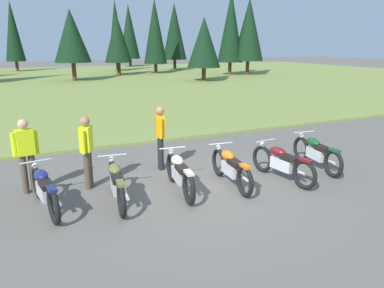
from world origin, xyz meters
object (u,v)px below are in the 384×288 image
at_px(motorcycle_orange, 231,167).
at_px(rider_with_back_turned, 26,152).
at_px(rider_checking_bike, 160,134).
at_px(motorcycle_olive, 117,183).
at_px(motorcycle_maroon, 282,163).
at_px(rider_in_hivis_vest, 87,148).
at_px(motorcycle_cream, 179,173).
at_px(motorcycle_navy, 44,189).
at_px(motorcycle_british_green, 316,152).

distance_m(motorcycle_orange, rider_with_back_turned, 4.56).
xyz_separation_m(rider_with_back_turned, rider_checking_bike, (3.21, 0.30, 0.00)).
xyz_separation_m(motorcycle_olive, rider_with_back_turned, (-1.63, 1.35, 0.51)).
xyz_separation_m(motorcycle_olive, rider_checking_bike, (1.58, 1.66, 0.51)).
bearing_deg(motorcycle_maroon, rider_with_back_turned, 162.95).
height_order(motorcycle_maroon, rider_with_back_turned, rider_with_back_turned).
xyz_separation_m(motorcycle_orange, rider_in_hivis_vest, (-3.03, 1.24, 0.51)).
bearing_deg(rider_checking_bike, motorcycle_maroon, -40.33).
height_order(motorcycle_orange, rider_checking_bike, rider_checking_bike).
xyz_separation_m(motorcycle_olive, motorcycle_cream, (1.41, -0.01, 0.00)).
distance_m(motorcycle_navy, motorcycle_british_green, 6.71).
height_order(motorcycle_cream, motorcycle_british_green, same).
bearing_deg(motorcycle_navy, motorcycle_maroon, -6.50).
distance_m(motorcycle_maroon, rider_in_hivis_vest, 4.60).
relative_size(motorcycle_navy, motorcycle_maroon, 1.00).
relative_size(motorcycle_cream, motorcycle_maroon, 1.00).
xyz_separation_m(motorcycle_cream, motorcycle_orange, (1.24, -0.14, 0.00)).
bearing_deg(motorcycle_cream, motorcycle_olive, 179.78).
distance_m(motorcycle_british_green, rider_in_hivis_vest, 5.84).
distance_m(motorcycle_maroon, motorcycle_british_green, 1.40).
distance_m(motorcycle_olive, motorcycle_orange, 2.65).
relative_size(motorcycle_british_green, rider_with_back_turned, 1.25).
bearing_deg(motorcycle_navy, motorcycle_olive, -10.25).
relative_size(motorcycle_british_green, rider_checking_bike, 1.25).
bearing_deg(motorcycle_orange, motorcycle_maroon, -9.36).
bearing_deg(motorcycle_olive, motorcycle_british_green, -0.48).
distance_m(motorcycle_cream, rider_with_back_turned, 3.37).
bearing_deg(rider_in_hivis_vest, motorcycle_olive, -70.93).
relative_size(motorcycle_orange, rider_checking_bike, 1.26).
height_order(motorcycle_cream, motorcycle_maroon, same).
relative_size(motorcycle_maroon, motorcycle_british_green, 1.00).
relative_size(motorcycle_olive, motorcycle_cream, 1.00).
bearing_deg(motorcycle_navy, motorcycle_british_green, -2.51).
xyz_separation_m(motorcycle_olive, rider_in_hivis_vest, (-0.38, 1.10, 0.51)).
distance_m(motorcycle_olive, motorcycle_cream, 1.41).
height_order(motorcycle_navy, motorcycle_cream, same).
distance_m(motorcycle_orange, motorcycle_british_green, 2.68).
distance_m(rider_in_hivis_vest, rider_with_back_turned, 1.27).
bearing_deg(motorcycle_navy, motorcycle_cream, -5.22).
bearing_deg(motorcycle_maroon, motorcycle_olive, 174.82).
bearing_deg(rider_in_hivis_vest, motorcycle_british_green, -11.36).
distance_m(rider_in_hivis_vest, rider_checking_bike, 2.04).
height_order(motorcycle_navy, motorcycle_olive, same).
bearing_deg(rider_in_hivis_vest, motorcycle_navy, -139.49).
distance_m(motorcycle_olive, rider_with_back_turned, 2.18).
bearing_deg(motorcycle_british_green, motorcycle_cream, 179.43).
bearing_deg(motorcycle_maroon, rider_in_hivis_vest, 161.39).
height_order(motorcycle_navy, rider_with_back_turned, rider_with_back_turned).
bearing_deg(motorcycle_navy, motorcycle_orange, -5.56).
bearing_deg(rider_with_back_turned, motorcycle_cream, -24.10).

